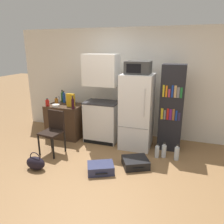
{
  "coord_description": "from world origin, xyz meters",
  "views": [
    {
      "loc": [
        1.18,
        -3.09,
        2.11
      ],
      "look_at": [
        -0.15,
        0.85,
        0.87
      ],
      "focal_mm": 35.0,
      "sensor_mm": 36.0,
      "label": 1
    }
  ],
  "objects_px": {
    "water_bottle_front": "(177,153)",
    "water_bottle_back": "(157,151)",
    "bookshelf": "(171,108)",
    "suitcase_small_flat": "(135,162)",
    "bottle_milk_white": "(59,100)",
    "bottle_green_tall": "(62,97)",
    "refrigerator": "(137,112)",
    "side_table": "(66,121)",
    "bottle_blue_soda": "(64,98)",
    "cereal_box": "(71,100)",
    "handbag": "(36,163)",
    "microwave": "(138,68)",
    "bowl": "(56,105)",
    "chair": "(54,128)",
    "bottle_amber_beer": "(56,101)",
    "kitchen_hutch": "(102,103)",
    "bottle_wine_dark": "(73,104)",
    "suitcase_large_flat": "(101,168)",
    "bottle_ketchup_red": "(47,103)",
    "water_bottle_middle": "(164,151)"
  },
  "relations": [
    {
      "from": "suitcase_large_flat",
      "to": "suitcase_small_flat",
      "type": "distance_m",
      "value": 0.66
    },
    {
      "from": "bottle_wine_dark",
      "to": "bottle_green_tall",
      "type": "relative_size",
      "value": 0.98
    },
    {
      "from": "bottle_green_tall",
      "to": "suitcase_large_flat",
      "type": "relative_size",
      "value": 0.54
    },
    {
      "from": "microwave",
      "to": "bottle_green_tall",
      "type": "distance_m",
      "value": 2.12
    },
    {
      "from": "bottle_blue_soda",
      "to": "bottle_amber_beer",
      "type": "distance_m",
      "value": 0.24
    },
    {
      "from": "bottle_wine_dark",
      "to": "water_bottle_front",
      "type": "height_order",
      "value": "bottle_wine_dark"
    },
    {
      "from": "bottle_amber_beer",
      "to": "chair",
      "type": "relative_size",
      "value": 0.2
    },
    {
      "from": "bottle_milk_white",
      "to": "bottle_blue_soda",
      "type": "xyz_separation_m",
      "value": [
        0.13,
        0.02,
        0.06
      ]
    },
    {
      "from": "water_bottle_front",
      "to": "water_bottle_back",
      "type": "bearing_deg",
      "value": -176.08
    },
    {
      "from": "water_bottle_front",
      "to": "bottle_wine_dark",
      "type": "bearing_deg",
      "value": 177.14
    },
    {
      "from": "side_table",
      "to": "kitchen_hutch",
      "type": "bearing_deg",
      "value": 2.85
    },
    {
      "from": "bottle_milk_white",
      "to": "water_bottle_front",
      "type": "relative_size",
      "value": 0.43
    },
    {
      "from": "cereal_box",
      "to": "handbag",
      "type": "xyz_separation_m",
      "value": [
        0.05,
        -1.45,
        -0.82
      ]
    },
    {
      "from": "bottle_amber_beer",
      "to": "refrigerator",
      "type": "bearing_deg",
      "value": 0.45
    },
    {
      "from": "bookshelf",
      "to": "bottle_amber_beer",
      "type": "bearing_deg",
      "value": -176.67
    },
    {
      "from": "bottle_green_tall",
      "to": "refrigerator",
      "type": "bearing_deg",
      "value": -7.77
    },
    {
      "from": "cereal_box",
      "to": "bottle_ketchup_red",
      "type": "bearing_deg",
      "value": -166.25
    },
    {
      "from": "bookshelf",
      "to": "bottle_wine_dark",
      "type": "relative_size",
      "value": 6.15
    },
    {
      "from": "kitchen_hutch",
      "to": "water_bottle_back",
      "type": "bearing_deg",
      "value": -18.47
    },
    {
      "from": "kitchen_hutch",
      "to": "handbag",
      "type": "height_order",
      "value": "kitchen_hutch"
    },
    {
      "from": "microwave",
      "to": "bottle_blue_soda",
      "type": "distance_m",
      "value": 2.04
    },
    {
      "from": "kitchen_hutch",
      "to": "bottle_wine_dark",
      "type": "height_order",
      "value": "kitchen_hutch"
    },
    {
      "from": "side_table",
      "to": "handbag",
      "type": "height_order",
      "value": "side_table"
    },
    {
      "from": "refrigerator",
      "to": "bottle_milk_white",
      "type": "height_order",
      "value": "refrigerator"
    },
    {
      "from": "chair",
      "to": "kitchen_hutch",
      "type": "bearing_deg",
      "value": 57.3
    },
    {
      "from": "water_bottle_back",
      "to": "kitchen_hutch",
      "type": "bearing_deg",
      "value": 161.53
    },
    {
      "from": "bottle_milk_white",
      "to": "water_bottle_back",
      "type": "bearing_deg",
      "value": -12.65
    },
    {
      "from": "side_table",
      "to": "suitcase_small_flat",
      "type": "xyz_separation_m",
      "value": [
        1.93,
        -0.87,
        -0.32
      ]
    },
    {
      "from": "microwave",
      "to": "suitcase_large_flat",
      "type": "relative_size",
      "value": 0.89
    },
    {
      "from": "bottle_wine_dark",
      "to": "handbag",
      "type": "height_order",
      "value": "bottle_wine_dark"
    },
    {
      "from": "bottle_amber_beer",
      "to": "water_bottle_middle",
      "type": "height_order",
      "value": "bottle_amber_beer"
    },
    {
      "from": "side_table",
      "to": "refrigerator",
      "type": "xyz_separation_m",
      "value": [
        1.75,
        -0.01,
        0.4
      ]
    },
    {
      "from": "bookshelf",
      "to": "suitcase_small_flat",
      "type": "height_order",
      "value": "bookshelf"
    },
    {
      "from": "bottle_milk_white",
      "to": "bottle_ketchup_red",
      "type": "distance_m",
      "value": 0.39
    },
    {
      "from": "water_bottle_front",
      "to": "water_bottle_middle",
      "type": "xyz_separation_m",
      "value": [
        -0.25,
        0.03,
        -0.01
      ]
    },
    {
      "from": "bowl",
      "to": "water_bottle_back",
      "type": "xyz_separation_m",
      "value": [
        2.38,
        -0.2,
        -0.69
      ]
    },
    {
      "from": "microwave",
      "to": "water_bottle_front",
      "type": "distance_m",
      "value": 1.84
    },
    {
      "from": "suitcase_large_flat",
      "to": "bottle_milk_white",
      "type": "bearing_deg",
      "value": 113.24
    },
    {
      "from": "bottle_milk_white",
      "to": "bottle_wine_dark",
      "type": "bearing_deg",
      "value": -34.49
    },
    {
      "from": "refrigerator",
      "to": "suitcase_small_flat",
      "type": "bearing_deg",
      "value": -77.63
    },
    {
      "from": "cereal_box",
      "to": "water_bottle_front",
      "type": "distance_m",
      "value": 2.56
    },
    {
      "from": "bottle_milk_white",
      "to": "suitcase_large_flat",
      "type": "height_order",
      "value": "bottle_milk_white"
    },
    {
      "from": "handbag",
      "to": "bottle_ketchup_red",
      "type": "bearing_deg",
      "value": 114.07
    },
    {
      "from": "chair",
      "to": "water_bottle_back",
      "type": "height_order",
      "value": "chair"
    },
    {
      "from": "side_table",
      "to": "microwave",
      "type": "height_order",
      "value": "microwave"
    },
    {
      "from": "bottle_ketchup_red",
      "to": "bottle_amber_beer",
      "type": "height_order",
      "value": "bottle_ketchup_red"
    },
    {
      "from": "water_bottle_back",
      "to": "refrigerator",
      "type": "bearing_deg",
      "value": 143.16
    },
    {
      "from": "bottle_milk_white",
      "to": "water_bottle_front",
      "type": "distance_m",
      "value": 3.03
    },
    {
      "from": "bottle_blue_soda",
      "to": "bottle_wine_dark",
      "type": "xyz_separation_m",
      "value": [
        0.49,
        -0.45,
        -0.0
      ]
    },
    {
      "from": "suitcase_small_flat",
      "to": "water_bottle_back",
      "type": "distance_m",
      "value": 0.57
    }
  ]
}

